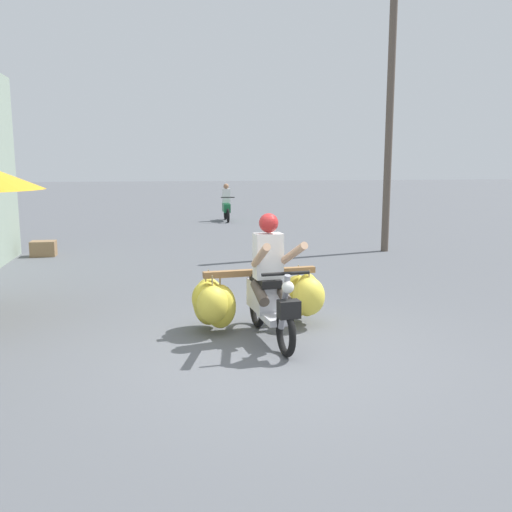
% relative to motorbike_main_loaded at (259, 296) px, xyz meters
% --- Properties ---
extents(ground_plane, '(120.00, 120.00, 0.00)m').
position_rel_motorbike_main_loaded_xyz_m(ground_plane, '(-0.03, -1.00, -0.48)').
color(ground_plane, '#56595E').
extents(motorbike_main_loaded, '(1.80, 1.90, 1.58)m').
position_rel_motorbike_main_loaded_xyz_m(motorbike_main_loaded, '(0.00, 0.00, 0.00)').
color(motorbike_main_loaded, black).
rests_on(motorbike_main_loaded, ground).
extents(motorbike_distant_ahead_left, '(0.50, 1.62, 1.40)m').
position_rel_motorbike_main_loaded_xyz_m(motorbike_distant_ahead_left, '(1.32, 13.93, 0.09)').
color(motorbike_distant_ahead_left, black).
rests_on(motorbike_distant_ahead_left, ground).
extents(produce_crate, '(0.56, 0.40, 0.36)m').
position_rel_motorbike_main_loaded_xyz_m(produce_crate, '(-3.92, 6.73, -0.30)').
color(produce_crate, olive).
rests_on(produce_crate, ground).
extents(utility_pole, '(0.18, 0.18, 6.32)m').
position_rel_motorbike_main_loaded_xyz_m(utility_pole, '(4.31, 6.04, 2.68)').
color(utility_pole, brown).
rests_on(utility_pole, ground).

